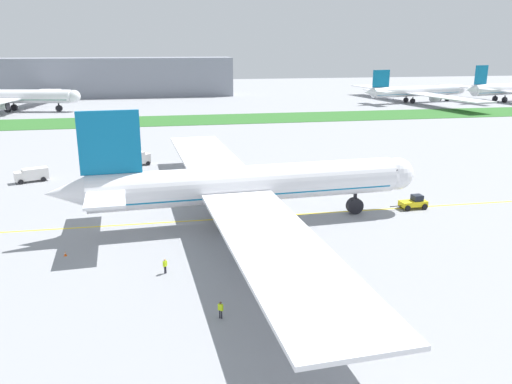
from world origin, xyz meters
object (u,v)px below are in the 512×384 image
Objects in this scene: airliner_foreground at (242,185)px; parked_airliner_far_centre at (415,91)px; pushback_tug at (414,202)px; traffic_cone_near_nose at (65,254)px; service_truck_baggage_loader at (138,158)px; parked_airliner_far_right at (505,89)px; ground_crew_wingwalker_port at (221,308)px; service_truck_fuel_bowser at (32,174)px; ground_crew_marshaller_front at (165,265)px; parked_airliner_far_left at (16,97)px.

parked_airliner_far_centre is (97.08, 138.62, -0.85)m from airliner_foreground.
pushback_tug is at bearing -117.07° from parked_airliner_far_centre.
parked_airliner_far_centre is at bearing 50.65° from traffic_cone_near_nose.
service_truck_baggage_loader is 180.26m from parked_airliner_far_right.
ground_crew_wingwalker_port is 0.02× the size of parked_airliner_far_right.
parked_airliner_far_right is (143.39, 160.78, 4.29)m from ground_crew_wingwalker_port.
airliner_foreground is 27.05m from ground_crew_wingwalker_port.
airliner_foreground is 24.82m from traffic_cone_near_nose.
traffic_cone_near_nose is at bearing -138.30° from parked_airliner_far_right.
pushback_tug is 67.83m from service_truck_fuel_bowser.
traffic_cone_near_nose is (-50.11, -9.52, -0.69)m from pushback_tug.
service_truck_fuel_bowser reaches higher than pushback_tug.
traffic_cone_near_nose is at bearing 148.38° from ground_crew_marshaller_front.
traffic_cone_near_nose is at bearing -98.62° from service_truck_baggage_loader.
traffic_cone_near_nose is at bearing -169.24° from pushback_tug.
traffic_cone_near_nose is (-22.96, -7.77, -5.34)m from airliner_foreground.
parked_airliner_far_centre is at bearing 54.83° from ground_crew_marshaller_front.
service_truck_fuel_bowser is (-28.36, 55.63, 0.33)m from ground_crew_wingwalker_port.
parked_airliner_far_centre reaches higher than ground_crew_marshaller_front.
ground_crew_marshaller_front is 0.33× the size of service_truck_baggage_loader.
parked_airliner_far_centre is (108.25, 153.64, 3.70)m from ground_crew_marshaller_front.
service_truck_fuel_bowser is (-23.47, 44.75, 0.32)m from ground_crew_marshaller_front.
pushback_tug is 153.75m from parked_airliner_far_centre.
ground_crew_wingwalker_port is at bearing -140.40° from pushback_tug.
service_truck_baggage_loader is at bearing -138.71° from parked_airliner_far_centre.
service_truck_fuel_bowser is (-11.68, 37.49, 1.10)m from traffic_cone_near_nose.
service_truck_fuel_bowser is at bearing -140.42° from parked_airliner_far_centre.
airliner_foreground is at bearing -68.20° from service_truck_baggage_loader.
ground_crew_marshaller_front is at bearing -126.63° from airliner_foreground.
service_truck_baggage_loader is 0.07× the size of parked_airliner_far_left.
ground_crew_marshaller_front is 13.86m from traffic_cone_near_nose.
airliner_foreground is 15.71× the size of service_truck_baggage_loader.
airliner_foreground is at bearing -65.57° from parked_airliner_far_left.
traffic_cone_near_nose is 214.47m from parked_airliner_far_right.
parked_airliner_far_right is at bearing 31.95° from service_truck_baggage_loader.
parked_airliner_far_right is (152.91, 95.38, 3.76)m from service_truck_baggage_loader.
service_truck_fuel_bowser is at bearing 117.68° from ground_crew_marshaller_front.
parked_airliner_far_right is (40.03, -3.74, 0.57)m from parked_airliner_far_centre.
airliner_foreground reaches higher than ground_crew_wingwalker_port.
pushback_tug is 1.13× the size of service_truck_baggage_loader.
parked_airliner_far_left is (-28.22, 108.65, 4.08)m from service_truck_fuel_bowser.
parked_airliner_far_right is (171.76, 105.15, 3.95)m from service_truck_fuel_bowser.
service_truck_fuel_bowser is at bearing -75.44° from parked_airliner_far_left.
parked_airliner_far_centre reaches higher than pushback_tug.
ground_crew_marshaller_front is 210.90m from parked_airliner_far_right.
ground_crew_wingwalker_port is at bearing -122.14° from parked_airliner_far_centre.
traffic_cone_near_nose is at bearing -161.31° from airliner_foreground.
service_truck_baggage_loader is at bearing -148.05° from parked_airliner_far_right.
ground_crew_marshaller_front is (-4.89, 10.88, 0.02)m from ground_crew_wingwalker_port.
parked_airliner_far_left is at bearing 114.43° from airliner_foreground.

